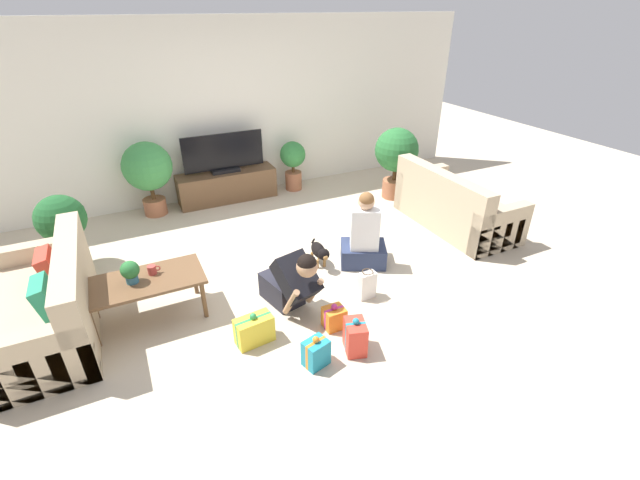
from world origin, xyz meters
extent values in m
plane|color=beige|center=(0.00, 0.00, 0.00)|extent=(16.00, 16.00, 0.00)
cube|color=white|center=(0.00, 2.63, 1.30)|extent=(8.40, 0.06, 2.60)
cube|color=tan|center=(-2.48, 0.02, 0.20)|extent=(0.84, 1.72, 0.40)
cube|color=tan|center=(-2.16, 0.02, 0.61)|extent=(0.20, 1.72, 0.42)
cube|color=tan|center=(-2.48, 0.79, 0.29)|extent=(0.84, 0.16, 0.58)
cube|color=tan|center=(-2.48, -0.76, 0.29)|extent=(0.84, 0.16, 0.58)
cube|color=red|center=(-2.36, 0.28, 0.55)|extent=(0.18, 0.34, 0.32)
cube|color=#288E6B|center=(-2.36, -0.25, 0.55)|extent=(0.18, 0.34, 0.32)
cube|color=tan|center=(2.48, 0.10, 0.20)|extent=(0.84, 1.72, 0.40)
cube|color=tan|center=(2.16, 0.10, 0.61)|extent=(0.20, 1.72, 0.42)
cube|color=tan|center=(2.48, -0.68, 0.29)|extent=(0.84, 0.16, 0.58)
cube|color=tan|center=(2.48, 0.87, 0.29)|extent=(0.84, 0.16, 0.58)
cube|color=#E5566B|center=(2.36, -0.26, 0.55)|extent=(0.18, 0.34, 0.32)
cube|color=#288E6B|center=(2.36, 0.10, 0.55)|extent=(0.18, 0.34, 0.32)
cube|color=red|center=(2.36, 0.45, 0.55)|extent=(0.18, 0.34, 0.32)
cube|color=brown|center=(-1.59, -0.17, 0.43)|extent=(1.09, 0.56, 0.03)
cylinder|color=brown|center=(-2.07, -0.39, 0.21)|extent=(0.04, 0.04, 0.42)
cylinder|color=brown|center=(-1.10, -0.39, 0.21)|extent=(0.04, 0.04, 0.42)
cylinder|color=brown|center=(-2.07, 0.06, 0.21)|extent=(0.04, 0.04, 0.42)
cylinder|color=brown|center=(-1.10, 0.06, 0.21)|extent=(0.04, 0.04, 0.42)
cube|color=brown|center=(-0.12, 2.35, 0.23)|extent=(1.50, 0.42, 0.46)
cube|color=black|center=(-0.12, 2.35, 0.49)|extent=(0.43, 0.20, 0.05)
cube|color=black|center=(-0.12, 2.35, 0.78)|extent=(1.22, 0.03, 0.54)
cylinder|color=#4C4C51|center=(-2.28, 1.22, 0.12)|extent=(0.28, 0.28, 0.24)
cylinder|color=brown|center=(-2.28, 1.22, 0.32)|extent=(0.05, 0.05, 0.16)
sphere|color=#1E5628|center=(-2.28, 1.22, 0.63)|extent=(0.53, 0.53, 0.53)
cylinder|color=#A36042|center=(2.28, 1.30, 0.14)|extent=(0.35, 0.35, 0.29)
cylinder|color=brown|center=(2.28, 1.30, 0.39)|extent=(0.06, 0.06, 0.20)
sphere|color=#286B33|center=(2.28, 1.30, 0.77)|extent=(0.66, 0.66, 0.66)
cylinder|color=#A36042|center=(-1.22, 2.30, 0.12)|extent=(0.32, 0.32, 0.24)
cylinder|color=brown|center=(-1.22, 2.30, 0.34)|extent=(0.06, 0.06, 0.20)
sphere|color=#3D8E47|center=(-1.22, 2.30, 0.73)|extent=(0.68, 0.68, 0.68)
cylinder|color=#A36042|center=(0.98, 2.30, 0.15)|extent=(0.27, 0.27, 0.30)
cylinder|color=brown|center=(0.98, 2.30, 0.36)|extent=(0.05, 0.05, 0.12)
sphere|color=#337F3D|center=(0.98, 2.30, 0.60)|extent=(0.41, 0.41, 0.41)
cube|color=#23232D|center=(-0.32, -0.46, 0.14)|extent=(0.38, 0.49, 0.28)
cube|color=black|center=(-0.26, -0.72, 0.42)|extent=(0.42, 0.53, 0.44)
sphere|color=tan|center=(-0.22, -0.89, 0.62)|extent=(0.20, 0.20, 0.20)
sphere|color=black|center=(-0.22, -0.89, 0.66)|extent=(0.18, 0.18, 0.18)
cylinder|color=tan|center=(-0.38, -0.85, 0.25)|extent=(0.12, 0.26, 0.38)
cylinder|color=tan|center=(-0.10, -0.79, 0.25)|extent=(0.12, 0.26, 0.38)
cube|color=#283351|center=(0.82, -0.20, 0.12)|extent=(0.64, 0.59, 0.24)
cube|color=white|center=(0.79, -0.25, 0.49)|extent=(0.38, 0.32, 0.49)
sphere|color=tan|center=(0.79, -0.24, 0.82)|extent=(0.18, 0.18, 0.18)
sphere|color=brown|center=(0.79, -0.25, 0.85)|extent=(0.17, 0.17, 0.17)
cylinder|color=tan|center=(1.00, -0.13, 0.41)|extent=(0.17, 0.26, 0.06)
cylinder|color=tan|center=(0.77, -0.01, 0.41)|extent=(0.17, 0.26, 0.06)
ellipsoid|color=black|center=(0.33, 0.02, 0.19)|extent=(0.17, 0.30, 0.16)
sphere|color=black|center=(0.31, -0.16, 0.22)|extent=(0.14, 0.14, 0.14)
sphere|color=olive|center=(0.31, -0.22, 0.21)|extent=(0.06, 0.06, 0.06)
cylinder|color=black|center=(0.34, 0.19, 0.22)|extent=(0.03, 0.09, 0.10)
cylinder|color=olive|center=(0.28, -0.07, 0.05)|extent=(0.04, 0.04, 0.11)
cylinder|color=olive|center=(0.36, -0.08, 0.05)|extent=(0.04, 0.04, 0.11)
cylinder|color=olive|center=(0.29, 0.11, 0.05)|extent=(0.04, 0.04, 0.11)
cylinder|color=olive|center=(0.38, 0.11, 0.05)|extent=(0.04, 0.04, 0.11)
cube|color=teal|center=(-0.40, -1.44, 0.12)|extent=(0.24, 0.21, 0.25)
cube|color=orange|center=(-0.40, -1.44, 0.12)|extent=(0.21, 0.08, 0.25)
sphere|color=orange|center=(-0.40, -1.44, 0.27)|extent=(0.06, 0.06, 0.06)
cube|color=yellow|center=(-0.78, -0.94, 0.13)|extent=(0.36, 0.21, 0.27)
cube|color=#2D934C|center=(-0.78, -0.94, 0.13)|extent=(0.34, 0.07, 0.27)
sphere|color=#2D934C|center=(-0.78, -0.94, 0.29)|extent=(0.06, 0.06, 0.06)
cube|color=red|center=(-0.01, -1.44, 0.15)|extent=(0.24, 0.29, 0.30)
cube|color=teal|center=(-0.01, -1.44, 0.15)|extent=(0.18, 0.08, 0.30)
sphere|color=teal|center=(-0.01, -1.44, 0.32)|extent=(0.06, 0.06, 0.06)
cube|color=orange|center=(-0.03, -1.08, 0.11)|extent=(0.20, 0.17, 0.21)
cube|color=#CC3389|center=(-0.03, -1.08, 0.11)|extent=(0.20, 0.03, 0.21)
sphere|color=#CC3389|center=(-0.03, -1.08, 0.24)|extent=(0.06, 0.06, 0.06)
cube|color=white|center=(0.49, -0.81, 0.15)|extent=(0.19, 0.11, 0.30)
torus|color=#4C3823|center=(0.49, -0.81, 0.32)|extent=(0.12, 0.12, 0.01)
cylinder|color=#B23D38|center=(-1.49, -0.10, 0.49)|extent=(0.08, 0.08, 0.09)
torus|color=#B23D38|center=(-1.44, -0.10, 0.50)|extent=(0.06, 0.01, 0.06)
cylinder|color=#336B84|center=(-1.68, -0.16, 0.48)|extent=(0.11, 0.11, 0.07)
sphere|color=#286B33|center=(-1.68, -0.16, 0.58)|extent=(0.17, 0.17, 0.17)
camera|label=1|loc=(-1.55, -3.89, 2.73)|focal=24.00mm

